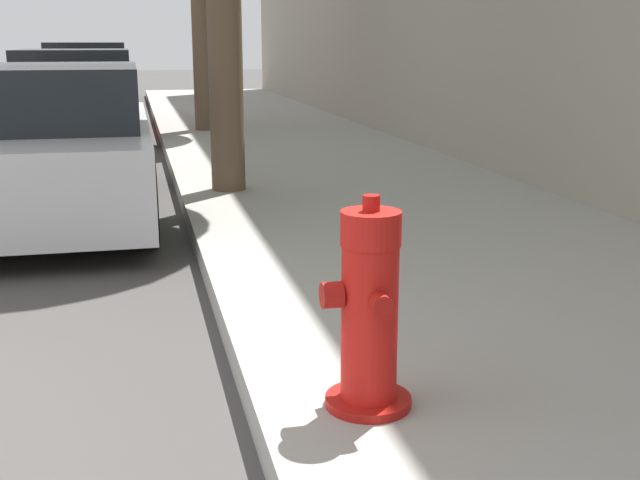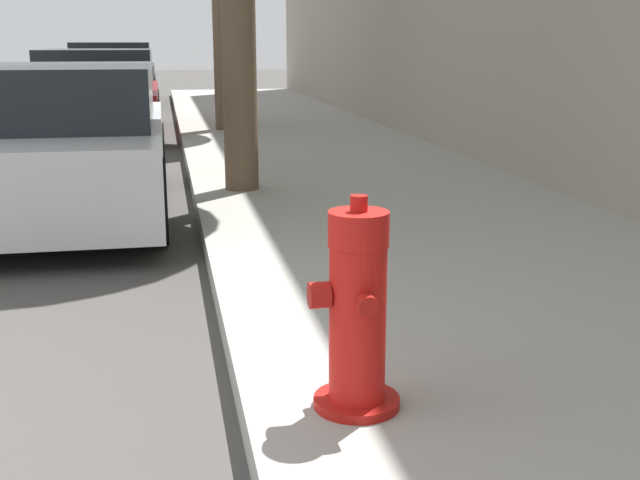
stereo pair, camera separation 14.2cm
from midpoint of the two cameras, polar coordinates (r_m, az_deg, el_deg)
The scene contains 4 objects.
fire_hydrant at distance 2.89m, azimuth 4.05°, elevation -5.31°, with size 0.34×0.33×0.79m.
parked_car_near at distance 7.19m, azimuth -17.94°, elevation 6.61°, with size 1.87×4.09×1.27m.
parked_car_mid at distance 13.33m, azimuth -15.07°, elevation 9.99°, with size 1.82×4.36×1.34m.
parked_car_far at distance 19.45m, azimuth -14.28°, elevation 11.31°, with size 1.89×3.81×1.43m.
Camera 2 is at (1.94, -2.58, 1.47)m, focal length 45.00 mm.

